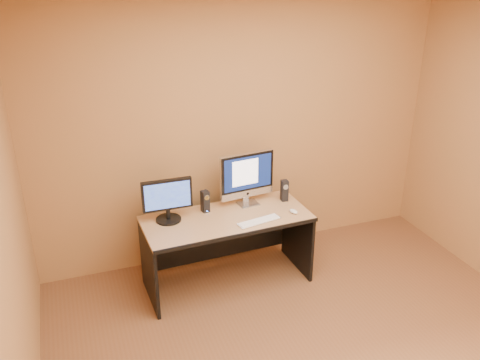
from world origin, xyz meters
The scene contains 11 objects.
walls centered at (0.00, 0.00, 1.30)m, with size 4.00×4.00×2.60m, color olive, non-canonical shape.
ceiling centered at (0.00, 0.00, 2.60)m, with size 4.00×4.00×0.00m, color white.
desk centered at (-0.34, 1.44, 0.34)m, with size 1.48×0.65×0.68m, color tan, non-canonical shape.
imac centered at (-0.07, 1.62, 0.94)m, with size 0.53×0.19×0.51m, color #B4B5B9, non-canonical shape.
second_monitor centered at (-0.83, 1.56, 0.88)m, with size 0.44×0.22×0.39m, color black, non-canonical shape.
speaker_left centered at (-0.48, 1.62, 0.79)m, with size 0.06×0.07×0.20m, color black, non-canonical shape.
speaker_right centered at (0.28, 1.58, 0.79)m, with size 0.06×0.07×0.20m, color black, non-canonical shape.
keyboard centered at (-0.10, 1.26, 0.69)m, with size 0.40×0.11×0.02m, color silver.
mouse centered at (0.26, 1.32, 0.70)m, with size 0.05×0.09×0.03m, color silver.
cable_a centered at (-0.06, 1.71, 0.69)m, with size 0.01×0.01×0.20m, color black.
cable_b centered at (-0.08, 1.73, 0.69)m, with size 0.01×0.01×0.17m, color black.
Camera 1 is at (-1.58, -2.34, 2.82)m, focal length 38.00 mm.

